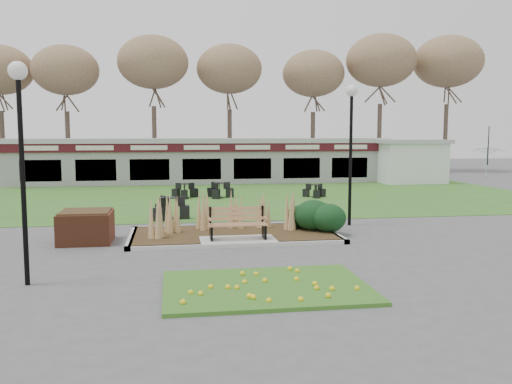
{
  "coord_description": "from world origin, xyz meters",
  "views": [
    {
      "loc": [
        -1.9,
        -15.32,
        3.19
      ],
      "look_at": [
        0.83,
        2.0,
        1.3
      ],
      "focal_mm": 38.0,
      "sensor_mm": 36.0,
      "label": 1
    }
  ],
  "objects": [
    {
      "name": "tree_backdrop",
      "position": [
        0.0,
        28.0,
        8.36
      ],
      "size": [
        47.24,
        5.24,
        10.36
      ],
      "color": "#47382B",
      "rests_on": "ground"
    },
    {
      "name": "planting_bed",
      "position": [
        1.27,
        1.35,
        0.37
      ],
      "size": [
        6.75,
        3.4,
        1.27
      ],
      "color": "#362915",
      "rests_on": "ground"
    },
    {
      "name": "lamp_post_near_left",
      "position": [
        -4.95,
        -3.5,
        3.4
      ],
      "size": [
        0.39,
        0.39,
        4.66
      ],
      "color": "black",
      "rests_on": "ground"
    },
    {
      "name": "lawn",
      "position": [
        0.0,
        12.0,
        0.01
      ],
      "size": [
        34.0,
        16.0,
        0.02
      ],
      "primitive_type": "cube",
      "color": "#3A6921",
      "rests_on": "ground"
    },
    {
      "name": "patio_umbrella",
      "position": [
        15.89,
        13.0,
        1.59
      ],
      "size": [
        2.58,
        2.6,
        2.5
      ],
      "color": "black",
      "rests_on": "ground"
    },
    {
      "name": "bistro_set_a",
      "position": [
        -1.24,
        11.69,
        0.26
      ],
      "size": [
        1.34,
        1.2,
        0.71
      ],
      "color": "black",
      "rests_on": "ground"
    },
    {
      "name": "bistro_set_d",
      "position": [
        5.23,
        10.94,
        0.23
      ],
      "size": [
        1.2,
        1.09,
        0.64
      ],
      "color": "black",
      "rests_on": "ground"
    },
    {
      "name": "bistro_set_c",
      "position": [
        0.46,
        11.52,
        0.27
      ],
      "size": [
        1.3,
        1.38,
        0.74
      ],
      "color": "black",
      "rests_on": "ground"
    },
    {
      "name": "service_hut",
      "position": [
        13.5,
        18.0,
        1.45
      ],
      "size": [
        4.4,
        3.4,
        2.83
      ],
      "color": "white",
      "rests_on": "ground"
    },
    {
      "name": "bistro_set_b",
      "position": [
        -2.01,
        5.0,
        0.29
      ],
      "size": [
        1.35,
        1.53,
        0.81
      ],
      "color": "black",
      "rests_on": "ground"
    },
    {
      "name": "park_bench",
      "position": [
        0.0,
        0.25,
        0.59
      ],
      "size": [
        1.7,
        0.66,
        0.93
      ],
      "color": "#A27449",
      "rests_on": "ground"
    },
    {
      "name": "flower_bed",
      "position": [
        0.0,
        -4.6,
        0.07
      ],
      "size": [
        4.2,
        3.0,
        0.16
      ],
      "color": "#33681D",
      "rests_on": "ground"
    },
    {
      "name": "ground",
      "position": [
        0.0,
        0.0,
        0.0
      ],
      "size": [
        100.0,
        100.0,
        0.0
      ],
      "primitive_type": "plane",
      "color": "#515154",
      "rests_on": "ground"
    },
    {
      "name": "lamp_post_mid_right",
      "position": [
        4.25,
        2.69,
        3.54
      ],
      "size": [
        0.4,
        0.4,
        4.86
      ],
      "color": "black",
      "rests_on": "ground"
    },
    {
      "name": "brick_planter",
      "position": [
        -4.4,
        1.0,
        0.48
      ],
      "size": [
        1.5,
        1.5,
        0.95
      ],
      "color": "brown",
      "rests_on": "ground"
    },
    {
      "name": "food_pavilion",
      "position": [
        0.0,
        19.96,
        1.48
      ],
      "size": [
        24.6,
        3.4,
        2.9
      ],
      "color": "#9A999C",
      "rests_on": "ground"
    }
  ]
}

